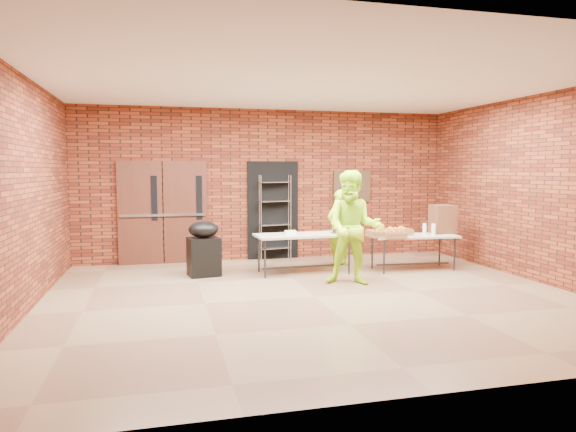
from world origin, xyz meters
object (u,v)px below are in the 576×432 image
object	(u,v)px
wire_rack	(275,218)
volunteer_woman	(339,228)
covered_grill	(204,249)
table_left	(304,237)
volunteer_man	(353,228)
table_right	(413,238)
coffee_dispenser	(443,219)

from	to	relation	value
wire_rack	volunteer_woman	xyz separation A→B (m)	(1.08, -1.03, -0.14)
covered_grill	table_left	bearing A→B (deg)	-15.04
wire_rack	volunteer_man	size ratio (longest dim) A/B	0.95
table_right	volunteer_woman	bearing A→B (deg)	156.28
table_right	coffee_dispenser	bearing A→B (deg)	15.12
wire_rack	coffee_dispenser	bearing A→B (deg)	-39.38
volunteer_woman	volunteer_man	xyz separation A→B (m)	(-0.33, -1.60, 0.19)
table_right	coffee_dispenser	xyz separation A→B (m)	(0.68, 0.12, 0.33)
table_left	coffee_dispenser	distance (m)	2.84
coffee_dispenser	volunteer_woman	size ratio (longest dim) A/B	0.36
volunteer_woman	volunteer_man	bearing A→B (deg)	60.44
volunteer_man	table_left	bearing A→B (deg)	140.87
table_right	volunteer_woman	size ratio (longest dim) A/B	1.10
table_right	covered_grill	distance (m)	3.98
coffee_dispenser	volunteer_man	xyz separation A→B (m)	(-2.27, -1.02, 0.00)
table_right	table_left	bearing A→B (deg)	179.97
table_left	coffee_dispenser	xyz separation A→B (m)	(2.82, -0.08, 0.28)
table_left	table_right	world-z (taller)	table_left
covered_grill	volunteer_man	world-z (taller)	volunteer_man
table_right	wire_rack	bearing A→B (deg)	148.75
table_right	volunteer_woman	world-z (taller)	volunteer_woman
table_left	volunteer_man	xyz separation A→B (m)	(0.55, -1.10, 0.28)
covered_grill	volunteer_man	xyz separation A→B (m)	(2.37, -1.29, 0.46)
table_left	covered_grill	bearing A→B (deg)	171.22
coffee_dispenser	volunteer_woman	world-z (taller)	volunteer_woman
table_left	volunteer_man	size ratio (longest dim) A/B	0.95
coffee_dispenser	covered_grill	size ratio (longest dim) A/B	0.56
covered_grill	volunteer_man	bearing A→B (deg)	-37.60
coffee_dispenser	covered_grill	bearing A→B (deg)	176.69
table_right	volunteer_man	size ratio (longest dim) A/B	0.89
covered_grill	volunteer_woman	size ratio (longest dim) A/B	0.65
table_left	volunteer_woman	bearing A→B (deg)	26.69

